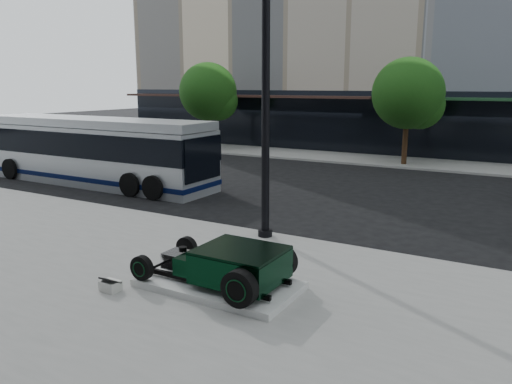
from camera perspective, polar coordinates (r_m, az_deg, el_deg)
The scene contains 8 objects.
ground at distance 16.85m, azimuth 2.56°, elevation -2.88°, with size 120.00×120.00×0.00m, color black.
sidewalk_far at distance 29.74m, azimuth 15.09°, elevation 3.42°, with size 70.00×4.00×0.12m, color gray.
street_trees at distance 28.26m, azimuth 17.29°, elevation 10.41°, with size 29.80×3.80×5.70m.
display_plinth at distance 10.89m, azimuth -4.26°, elevation -10.43°, with size 3.40×1.80×0.15m, color silver.
hot_rod at distance 10.54m, azimuth -2.79°, elevation -8.28°, with size 3.22×2.00×0.81m.
info_plaque at distance 11.10m, azimuth -16.31°, elevation -10.19°, with size 0.41×0.31×0.31m.
lamppost at distance 13.75m, azimuth 1.11°, elevation 8.74°, with size 0.41×0.41×7.43m.
transit_bus at distance 23.59m, azimuth -18.05°, elevation 4.55°, with size 12.12×2.88×2.92m.
Camera 1 is at (7.45, -14.47, 4.38)m, focal length 35.00 mm.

